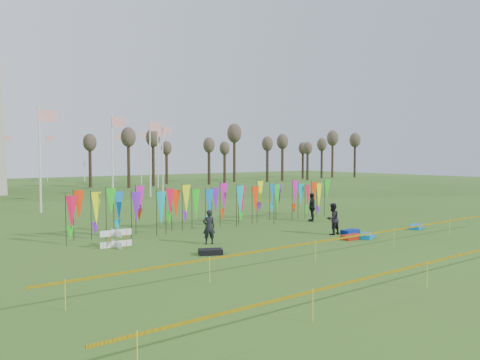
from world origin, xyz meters
TOP-DOWN VIEW (x-y plane):
  - ground at (0.00, 0.00)m, footprint 160.00×160.00m
  - banner_row at (0.28, 7.03)m, footprint 18.64×0.64m
  - caution_tape_near at (-0.22, -2.90)m, footprint 26.00×0.02m
  - caution_tape_far at (-0.22, -7.65)m, footprint 26.00×0.02m
  - tree_line at (32.00, 44.00)m, footprint 53.92×1.92m
  - box_kite at (-7.36, 4.87)m, footprint 0.77×0.77m
  - person_left at (-3.41, 2.97)m, footprint 0.73×0.64m
  - person_mid at (3.50, 1.22)m, footprint 0.86×0.54m
  - person_right at (6.35, 5.56)m, footprint 1.25×1.13m
  - kite_bag_turquoise at (4.06, -0.64)m, footprint 1.33×1.03m
  - kite_bag_blue at (4.51, 0.82)m, footprint 1.07×0.58m
  - kite_bag_red at (3.27, -0.37)m, footprint 1.26×0.61m
  - kite_bag_black at (-4.67, 0.91)m, footprint 1.18×0.97m
  - kite_bag_teal at (8.98, -0.37)m, footprint 1.36×0.96m

SIDE VIEW (x-z plane):
  - ground at x=0.00m, z-range 0.00..0.00m
  - kite_bag_blue at x=4.51m, z-range 0.00..0.22m
  - kite_bag_red at x=3.27m, z-range 0.00..0.23m
  - kite_bag_teal at x=8.98m, z-range 0.00..0.24m
  - kite_bag_turquoise at x=4.06m, z-range 0.00..0.24m
  - kite_bag_black at x=-4.67m, z-range 0.00..0.24m
  - box_kite at x=-7.36m, z-range 0.00..0.85m
  - caution_tape_near at x=-0.22m, z-range 0.33..1.23m
  - caution_tape_far at x=-0.22m, z-range 0.33..1.23m
  - person_left at x=-3.41m, z-range 0.00..1.68m
  - person_mid at x=3.50m, z-range 0.00..1.73m
  - person_right at x=6.35m, z-range 0.00..1.86m
  - banner_row at x=0.28m, z-range 0.38..2.91m
  - tree_line at x=32.00m, z-range 2.25..10.09m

